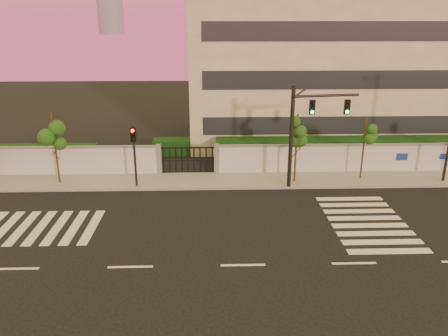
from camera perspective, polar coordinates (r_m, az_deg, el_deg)
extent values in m
plane|color=black|center=(19.94, 2.49, -12.57)|extent=(120.00, 120.00, 0.00)
cube|color=gray|center=(29.35, 1.04, -1.63)|extent=(60.00, 3.00, 0.15)
cube|color=silver|center=(34.31, 25.89, 1.12)|extent=(31.00, 0.30, 2.00)
cube|color=slate|center=(34.03, 26.15, 2.82)|extent=(31.00, 0.36, 0.12)
cube|color=slate|center=(30.61, -8.48, 1.08)|extent=(0.35, 0.35, 2.20)
cube|color=slate|center=(30.40, -0.97, 1.16)|extent=(0.35, 0.35, 2.20)
cube|color=black|center=(34.43, 15.87, 2.23)|extent=(20.00, 2.00, 1.80)
cube|color=black|center=(36.01, -25.65, 1.44)|extent=(12.00, 1.80, 1.40)
cube|color=black|center=(35.36, -4.32, 2.85)|extent=(6.00, 1.50, 1.20)
cube|color=#B5AC99|center=(40.52, 13.41, 12.27)|extent=(24.00, 12.00, 12.00)
cube|color=#262D38|center=(35.39, 15.41, 5.41)|extent=(22.00, 0.08, 1.40)
cube|color=#262D38|center=(34.77, 15.92, 11.02)|extent=(22.00, 0.08, 1.40)
cube|color=#262D38|center=(34.50, 16.46, 16.77)|extent=(22.00, 0.08, 1.40)
cube|color=silver|center=(25.77, -26.63, -7.00)|extent=(0.50, 4.00, 0.02)
cube|color=silver|center=(25.41, -24.78, -7.08)|extent=(0.50, 4.00, 0.02)
cube|color=silver|center=(25.07, -22.87, -7.16)|extent=(0.50, 4.00, 0.02)
cube|color=silver|center=(24.76, -20.92, -7.23)|extent=(0.50, 4.00, 0.02)
cube|color=silver|center=(24.48, -18.91, -7.29)|extent=(0.50, 4.00, 0.02)
cube|color=silver|center=(24.23, -16.86, -7.35)|extent=(0.50, 4.00, 0.02)
cube|color=silver|center=(22.36, 20.79, -10.13)|extent=(4.00, 0.50, 0.02)
cube|color=silver|center=(23.09, 19.97, -9.07)|extent=(4.00, 0.50, 0.02)
cube|color=silver|center=(23.83, 19.20, -8.07)|extent=(4.00, 0.50, 0.02)
cube|color=silver|center=(24.58, 18.48, -7.13)|extent=(4.00, 0.50, 0.02)
cube|color=silver|center=(25.34, 17.81, -6.25)|extent=(4.00, 0.50, 0.02)
cube|color=silver|center=(26.11, 17.18, -5.41)|extent=(4.00, 0.50, 0.02)
cube|color=silver|center=(26.88, 16.59, -4.63)|extent=(4.00, 0.50, 0.02)
cube|color=silver|center=(27.67, 16.03, -3.88)|extent=(4.00, 0.50, 0.02)
cube|color=silver|center=(21.68, -25.53, -11.79)|extent=(2.00, 0.15, 0.01)
cube|color=silver|center=(20.22, -12.14, -12.52)|extent=(2.00, 0.15, 0.01)
cube|color=silver|center=(19.93, 2.49, -12.55)|extent=(2.00, 0.15, 0.01)
cube|color=silver|center=(20.88, 16.62, -11.84)|extent=(2.00, 0.15, 0.01)
cylinder|color=#382314|center=(30.04, -21.14, 2.29)|extent=(0.12, 0.12, 4.87)
sphere|color=#1C4B15|center=(29.69, -21.47, 4.99)|extent=(1.09, 1.09, 1.09)
sphere|color=#1C4B15|center=(29.92, -20.56, 3.75)|extent=(0.83, 0.83, 0.83)
sphere|color=#1C4B15|center=(29.77, -21.98, 3.99)|extent=(0.79, 0.79, 0.79)
cylinder|color=#382314|center=(28.73, 9.38, 2.37)|extent=(0.13, 0.13, 4.64)
sphere|color=#1C4B15|center=(28.36, 9.53, 5.06)|extent=(1.16, 1.16, 1.16)
sphere|color=#1C4B15|center=(28.81, 10.10, 3.82)|extent=(0.89, 0.89, 0.89)
sphere|color=#1C4B15|center=(28.27, 8.90, 4.08)|extent=(0.85, 0.85, 0.85)
cylinder|color=#382314|center=(30.44, 17.72, 2.29)|extent=(0.12, 0.12, 4.26)
sphere|color=#1C4B15|center=(30.11, 17.97, 4.62)|extent=(1.08, 1.08, 1.08)
sphere|color=#1C4B15|center=(30.56, 18.33, 3.54)|extent=(0.82, 0.82, 0.82)
sphere|color=#1C4B15|center=(29.98, 17.44, 3.77)|extent=(0.78, 0.78, 0.78)
cylinder|color=black|center=(27.48, 8.75, 3.81)|extent=(0.26, 0.26, 6.64)
cylinder|color=black|center=(27.36, 13.28, 9.20)|extent=(4.05, 0.71, 0.17)
cube|color=black|center=(27.23, 11.44, 7.79)|extent=(0.37, 0.19, 0.96)
sphere|color=#0CF259|center=(27.18, 11.45, 7.13)|extent=(0.21, 0.21, 0.21)
cube|color=black|center=(27.79, 15.78, 7.68)|extent=(0.37, 0.19, 0.96)
sphere|color=#0CF259|center=(27.74, 15.79, 7.02)|extent=(0.21, 0.21, 0.21)
cylinder|color=black|center=(28.13, -11.57, 1.33)|extent=(0.15, 0.15, 4.13)
cube|color=black|center=(27.67, -11.79, 4.29)|extent=(0.32, 0.17, 0.83)
sphere|color=red|center=(27.50, -11.87, 4.75)|extent=(0.18, 0.18, 0.18)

